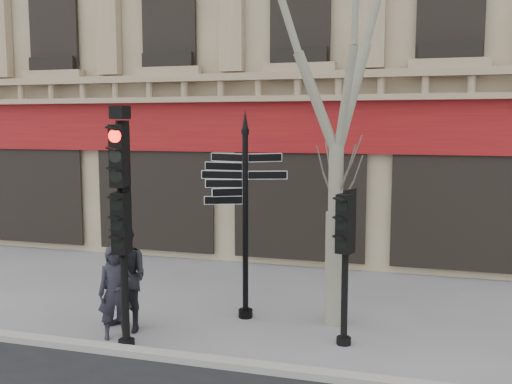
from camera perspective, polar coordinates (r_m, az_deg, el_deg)
ground at (r=10.36m, az=-1.52°, el=-13.96°), size 80.00×80.00×0.00m
kerb at (r=9.11m, az=-4.30°, el=-16.57°), size 80.00×0.25×0.12m
fingerpost at (r=10.58m, az=-1.08°, el=1.20°), size 1.90×1.90×3.93m
traffic_signal_main at (r=9.35m, az=-13.22°, el=-0.57°), size 0.46×0.35×3.96m
traffic_signal_secondary at (r=9.49m, az=8.95°, el=-4.78°), size 0.50×0.43×2.55m
plane_tree at (r=10.46m, az=8.27°, el=17.80°), size 3.05×3.05×8.09m
pedestrian_a at (r=10.20m, az=-13.90°, el=-9.75°), size 0.70×0.65×1.60m
pedestrian_b at (r=10.46m, az=-13.07°, el=-8.33°), size 1.11×0.96×1.95m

